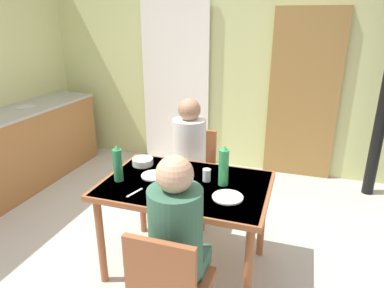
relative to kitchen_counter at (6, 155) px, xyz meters
The scene contains 20 objects.
ground_plane 2.09m from the kitchen_counter, 18.07° to the right, with size 5.89×5.89×0.00m, color #B9B6AB.
wall_back 2.65m from the kitchen_counter, 39.40° to the left, with size 4.73×0.10×2.62m, color #C7CF86.
door_wooden 3.45m from the kitchen_counter, 26.36° to the left, with size 0.80×0.05×2.00m, color olive.
curtain_panel 2.18m from the kitchen_counter, 45.87° to the left, with size 0.90×0.03×2.20m, color white.
kitchen_counter is the anchor object (origin of this frame).
dining_table 2.38m from the kitchen_counter, 14.01° to the right, with size 1.21×0.82×0.74m.
chair_near_diner 2.81m from the kitchen_counter, 28.44° to the right, with size 0.40×0.40×0.87m.
chair_far_diner 2.13m from the kitchen_counter, ahead, with size 0.40×0.40×0.87m.
person_near_diner 2.76m from the kitchen_counter, 25.93° to the right, with size 0.30×0.37×0.77m.
person_far_diner 2.14m from the kitchen_counter, ahead, with size 0.30×0.37×0.77m.
water_bottle_green_near 2.65m from the kitchen_counter, 11.30° to the right, with size 0.07×0.07×0.30m.
water_bottle_green_far 1.99m from the kitchen_counter, 20.72° to the right, with size 0.07×0.07×0.28m.
serving_bowl_center 1.92m from the kitchen_counter, 11.28° to the right, with size 0.17×0.17×0.06m, color silver.
dinner_plate_near_left 2.13m from the kitchen_counter, 14.86° to the right, with size 0.20×0.20×0.01m, color white.
dinner_plate_near_right 2.75m from the kitchen_counter, 14.80° to the right, with size 0.21×0.21×0.01m, color white.
drinking_glass_by_near_diner 2.52m from the kitchen_counter, 19.90° to the right, with size 0.06×0.06×0.10m, color silver.
drinking_glass_by_far_diner 2.51m from the kitchen_counter, 11.43° to the right, with size 0.06×0.06×0.09m, color silver.
cutlery_knife_near 2.20m from the kitchen_counter, 22.30° to the right, with size 0.15×0.02×0.00m, color silver.
cutlery_fork_near 2.37m from the kitchen_counter, 14.20° to the right, with size 0.15×0.02×0.00m, color silver.
cutlery_knife_far 2.15m from the kitchen_counter, ahead, with size 0.15×0.02×0.00m, color silver.
Camera 1 is at (1.11, -2.07, 1.87)m, focal length 32.23 mm.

